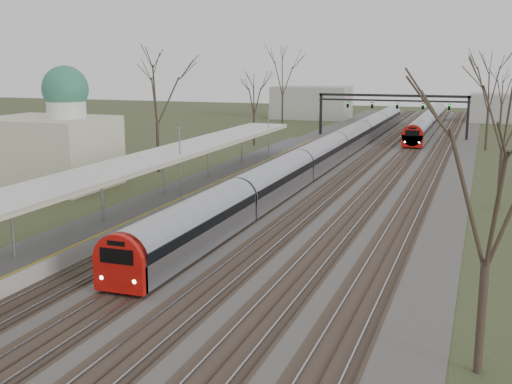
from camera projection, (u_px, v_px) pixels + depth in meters
track_bed at (348, 170)px, 63.33m from camera, size 24.00×160.00×0.22m
platform at (185, 193)px, 50.15m from camera, size 3.50×69.00×1.00m
canopy at (156, 158)px, 45.29m from camera, size 4.10×50.00×3.11m
dome_building at (51, 145)px, 54.12m from camera, size 10.00×8.00×10.30m
signal_gantry at (392, 103)px, 90.02m from camera, size 21.00×0.59×6.08m
tree_west_far at (156, 89)px, 60.94m from camera, size 5.50×5.50×11.33m
tree_east_near at (491, 189)px, 20.92m from camera, size 4.50×4.50×9.27m
tree_east_far at (505, 109)px, 45.37m from camera, size 5.00×5.00×10.30m
train_near at (336, 146)px, 70.30m from camera, size 2.62×90.21×3.05m
train_far at (428, 122)px, 98.65m from camera, size 2.62×45.21×3.05m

